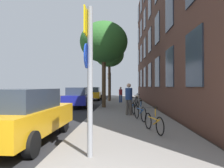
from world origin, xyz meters
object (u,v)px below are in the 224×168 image
bicycle_0 (154,122)px  traffic_light (110,81)px  bicycle_2 (132,107)px  pedestrian_0 (129,97)px  tree_far (109,55)px  sign_post (89,69)px  car_1 (79,97)px  car_2 (93,93)px  bicycle_5 (138,99)px  tree_near (104,42)px  bicycle_1 (140,112)px  pedestrian_1 (121,94)px  bicycle_3 (136,104)px  bicycle_4 (138,101)px  car_0 (24,115)px

bicycle_0 → traffic_light: bearing=97.7°
bicycle_2 → pedestrian_0: size_ratio=0.98×
tree_far → bicycle_0: bearing=-81.1°
sign_post → tree_far: size_ratio=0.52×
tree_far → bicycle_2: (1.85, -10.01, -4.72)m
car_1 → tree_far: bearing=68.7°
car_2 → bicycle_5: bearing=-48.8°
tree_near → bicycle_2: bearing=-60.6°
tree_far → car_1: 7.49m
sign_post → tree_near: 11.11m
bicycle_0 → car_1: bearing=116.3°
traffic_light → bicycle_1: size_ratio=2.07×
traffic_light → pedestrian_1: traffic_light is taller
car_2 → pedestrian_0: bearing=-74.3°
bicycle_3 → pedestrian_1: bearing=100.7°
car_2 → bicycle_4: bearing=-59.1°
bicycle_2 → pedestrian_1: pedestrian_1 is taller
bicycle_3 → car_1: bearing=156.5°
bicycle_4 → pedestrian_1: pedestrian_1 is taller
pedestrian_1 → bicycle_2: bearing=-85.6°
pedestrian_1 → bicycle_4: bearing=-65.5°
car_1 → car_2: (0.02, 8.60, -0.00)m
traffic_light → pedestrian_1: size_ratio=2.19×
bicycle_4 → car_1: 4.93m
traffic_light → bicycle_4: 9.09m
bicycle_5 → pedestrian_0: (-1.20, -7.91, 0.64)m
bicycle_4 → car_0: car_0 is taller
traffic_light → car_0: 19.16m
bicycle_3 → pedestrian_1: pedestrian_1 is taller
traffic_light → car_0: bearing=-94.9°
bicycle_1 → car_0: size_ratio=0.38×
sign_post → pedestrian_1: (0.79, 15.26, -1.10)m
pedestrian_1 → car_2: (-3.43, 4.95, -0.16)m
tree_near → car_2: 10.66m
traffic_light → bicycle_5: 6.99m
sign_post → bicycle_2: bearing=79.1°
bicycle_1 → bicycle_3: 4.80m
bicycle_3 → car_2: size_ratio=0.40×
sign_post → car_0: 2.93m
bicycle_4 → car_1: size_ratio=0.37×
bicycle_0 → bicycle_3: size_ratio=0.97×
bicycle_3 → pedestrian_0: (-0.65, -3.10, 0.66)m
sign_post → pedestrian_1: size_ratio=2.20×
tree_far → bicycle_5: (2.85, -2.81, -4.74)m
car_0 → bicycle_0: bearing=13.8°
car_2 → bicycle_0: bearing=-75.7°
tree_far → bicycle_3: 9.26m
bicycle_1 → bicycle_4: bearing=85.2°
pedestrian_1 → car_2: 6.03m
sign_post → car_0: bearing=146.5°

